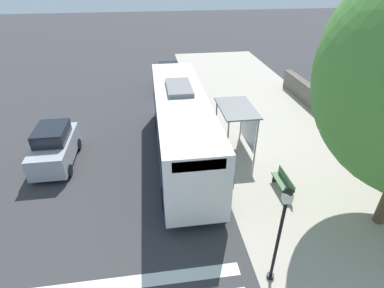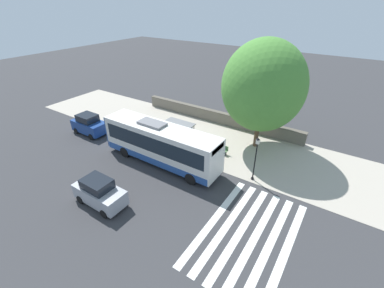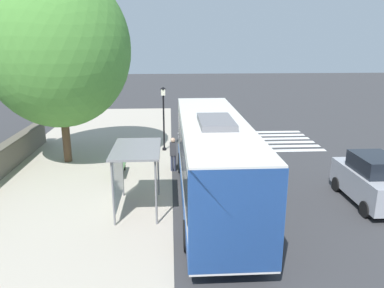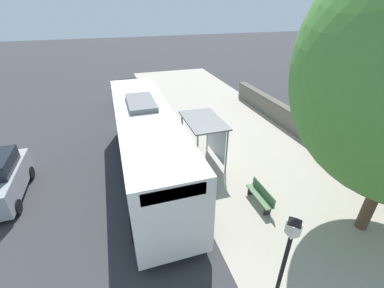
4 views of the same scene
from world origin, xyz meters
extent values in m
plane|color=#353538|center=(0.00, 0.00, 0.00)|extent=(120.00, 120.00, 0.00)
cube|color=#ADA393|center=(-4.50, 0.00, 0.01)|extent=(9.00, 44.00, 0.02)
cube|color=silver|center=(5.00, 7.16, 0.00)|extent=(9.00, 0.50, 0.01)
cube|color=silver|center=(5.00, 8.11, 0.00)|extent=(9.00, 0.50, 0.01)
cube|color=silver|center=(5.00, 9.06, 0.00)|extent=(9.00, 0.50, 0.01)
cube|color=silver|center=(5.00, 10.01, 0.00)|extent=(9.00, 0.50, 0.01)
cube|color=silver|center=(5.00, 10.96, 0.00)|extent=(9.00, 0.50, 0.01)
cube|color=silver|center=(5.00, 11.91, 0.00)|extent=(9.00, 0.50, 0.01)
cube|color=silver|center=(1.64, -0.19, 2.00)|extent=(2.50, 11.17, 3.11)
cube|color=black|center=(1.64, -0.19, 2.41)|extent=(2.54, 10.27, 1.37)
cube|color=#264C93|center=(1.64, -0.19, 0.76)|extent=(2.54, 10.94, 0.62)
cube|color=#264C93|center=(1.64, -5.74, 2.00)|extent=(2.54, 0.06, 2.98)
cube|color=black|center=(1.64, 5.35, 3.25)|extent=(1.88, 0.08, 0.43)
cube|color=slate|center=(1.64, -1.03, 3.67)|extent=(1.25, 2.46, 0.22)
cylinder|color=black|center=(0.47, 3.72, 0.50)|extent=(0.30, 1.00, 1.00)
cylinder|color=black|center=(2.81, 3.72, 0.50)|extent=(0.30, 1.00, 1.00)
cylinder|color=black|center=(0.47, -3.65, 0.50)|extent=(0.30, 1.00, 1.00)
cylinder|color=black|center=(2.81, -3.65, 0.50)|extent=(0.30, 1.00, 1.00)
cylinder|color=slate|center=(-0.60, -1.90, 1.25)|extent=(0.08, 0.08, 2.50)
cylinder|color=slate|center=(-0.60, 0.80, 1.25)|extent=(0.08, 0.08, 2.50)
cylinder|color=slate|center=(-2.13, -1.90, 1.25)|extent=(0.08, 0.08, 2.50)
cylinder|color=slate|center=(-2.13, 0.80, 1.25)|extent=(0.08, 0.08, 2.50)
cube|color=slate|center=(-1.37, -0.55, 2.54)|extent=(1.84, 3.01, 0.08)
cube|color=silver|center=(-2.11, -0.55, 1.37)|extent=(0.03, 2.44, 2.00)
cylinder|color=#2D3347|center=(-0.01, 3.87, 0.43)|extent=(0.12, 0.12, 0.86)
cylinder|color=#2D3347|center=(0.15, 3.87, 0.43)|extent=(0.12, 0.12, 0.86)
cube|color=#333338|center=(0.07, 3.87, 1.20)|extent=(0.34, 0.22, 0.69)
sphere|color=tan|center=(0.07, 3.87, 1.67)|extent=(0.24, 0.24, 0.24)
cube|color=#4C7247|center=(-2.57, 3.40, 0.45)|extent=(0.40, 1.72, 0.06)
cube|color=#4C7247|center=(-2.74, 3.40, 0.68)|extent=(0.04, 1.72, 0.40)
cube|color=black|center=(-2.57, 2.72, 0.23)|extent=(0.32, 0.06, 0.45)
cube|color=black|center=(-2.57, 4.09, 0.23)|extent=(0.32, 0.06, 0.45)
cylinder|color=black|center=(-0.44, 7.65, 0.08)|extent=(0.24, 0.24, 0.16)
cylinder|color=black|center=(-0.44, 7.65, 1.70)|extent=(0.10, 0.10, 3.40)
cube|color=silver|center=(-0.44, 7.65, 3.58)|extent=(0.24, 0.24, 0.35)
pyramid|color=black|center=(-0.44, 7.65, 3.82)|extent=(0.28, 0.28, 0.14)
cylinder|color=brown|center=(-5.78, 5.79, 2.05)|extent=(0.43, 0.43, 4.10)
ellipsoid|color=#4C8C38|center=(-5.78, 5.79, 6.15)|extent=(7.48, 7.48, 8.23)
cube|color=#9EA0A8|center=(8.22, -0.47, 0.83)|extent=(1.75, 3.95, 1.11)
cube|color=black|center=(8.22, -0.57, 1.73)|extent=(1.49, 2.05, 0.69)
cylinder|color=black|center=(7.39, 0.81, 0.32)|extent=(0.22, 0.64, 0.64)
cylinder|color=black|center=(9.05, 0.81, 0.32)|extent=(0.22, 0.64, 0.64)
cylinder|color=black|center=(7.39, -1.76, 0.32)|extent=(0.22, 0.64, 0.64)
camera|label=1|loc=(3.07, 13.53, 9.07)|focal=28.00mm
camera|label=2|loc=(16.37, 12.74, 13.09)|focal=24.00mm
camera|label=3|loc=(-0.03, -14.45, 6.62)|focal=35.00mm
camera|label=4|loc=(2.83, 10.74, 7.86)|focal=24.00mm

